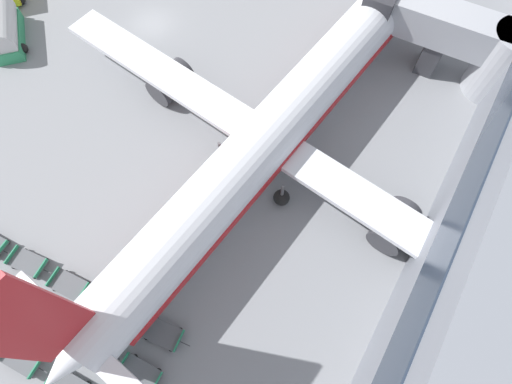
% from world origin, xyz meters
% --- Properties ---
extents(ground_plane, '(500.00, 500.00, 0.00)m').
position_xyz_m(ground_plane, '(0.00, 0.00, 0.00)').
color(ground_plane, gray).
extents(jet_bridge, '(14.59, 5.25, 6.26)m').
position_xyz_m(jet_bridge, '(26.21, 8.89, 3.69)').
color(jet_bridge, '#A8AAB2').
rests_on(jet_bridge, ground_plane).
extents(airplane, '(41.43, 44.37, 14.21)m').
position_xyz_m(airplane, '(17.43, -6.13, 3.40)').
color(airplane, silver).
rests_on(airplane, ground_plane).
extents(fuel_tanker_primary, '(8.59, 8.17, 3.22)m').
position_xyz_m(fuel_tanker_primary, '(-10.76, -7.88, 1.38)').
color(fuel_tanker_primary, yellow).
rests_on(fuel_tanker_primary, ground_plane).
extents(baggage_dolly_row_near_col_c, '(3.35, 1.78, 0.92)m').
position_xyz_m(baggage_dolly_row_near_col_c, '(11.48, -28.06, 0.47)').
color(baggage_dolly_row_near_col_c, '#515459').
rests_on(baggage_dolly_row_near_col_c, ground_plane).
extents(baggage_dolly_row_mid_a_col_b, '(3.33, 1.74, 0.92)m').
position_xyz_m(baggage_dolly_row_mid_a_col_b, '(7.79, -25.90, 0.47)').
color(baggage_dolly_row_mid_a_col_b, '#515459').
rests_on(baggage_dolly_row_mid_a_col_b, ground_plane).
extents(baggage_dolly_row_mid_a_col_c, '(3.36, 1.84, 0.92)m').
position_xyz_m(baggage_dolly_row_mid_a_col_c, '(11.12, -25.50, 0.47)').
color(baggage_dolly_row_mid_a_col_c, '#515459').
rests_on(baggage_dolly_row_mid_a_col_c, ground_plane).
extents(baggage_dolly_row_mid_a_col_d, '(3.35, 1.81, 0.92)m').
position_xyz_m(baggage_dolly_row_mid_a_col_d, '(14.82, -25.14, 0.47)').
color(baggage_dolly_row_mid_a_col_d, '#515459').
rests_on(baggage_dolly_row_mid_a_col_d, ground_plane).
extents(baggage_dolly_row_mid_a_col_e, '(3.33, 1.72, 0.92)m').
position_xyz_m(baggage_dolly_row_mid_a_col_e, '(18.42, -24.86, 0.47)').
color(baggage_dolly_row_mid_a_col_e, '#515459').
rests_on(baggage_dolly_row_mid_a_col_e, ground_plane).
extents(baggage_dolly_row_mid_b_col_b, '(3.36, 1.84, 0.92)m').
position_xyz_m(baggage_dolly_row_mid_b_col_b, '(7.27, -23.34, 0.47)').
color(baggage_dolly_row_mid_b_col_b, '#515459').
rests_on(baggage_dolly_row_mid_b_col_b, ground_plane).
extents(baggage_dolly_row_mid_b_col_c, '(3.35, 1.78, 0.92)m').
position_xyz_m(baggage_dolly_row_mid_b_col_c, '(10.85, -23.03, 0.47)').
color(baggage_dolly_row_mid_b_col_c, '#515459').
rests_on(baggage_dolly_row_mid_b_col_c, ground_plane).
extents(baggage_dolly_row_mid_b_col_d, '(3.34, 1.75, 0.92)m').
position_xyz_m(baggage_dolly_row_mid_b_col_d, '(14.63, -22.71, 0.47)').
color(baggage_dolly_row_mid_b_col_d, '#515459').
rests_on(baggage_dolly_row_mid_b_col_d, ground_plane).
extents(baggage_dolly_row_mid_b_col_e, '(3.36, 1.84, 0.92)m').
position_xyz_m(baggage_dolly_row_mid_b_col_e, '(18.19, -22.21, 0.47)').
color(baggage_dolly_row_mid_b_col_e, '#515459').
rests_on(baggage_dolly_row_mid_b_col_e, ground_plane).
extents(stand_guidance_stripe, '(2.78, 23.28, 0.01)m').
position_xyz_m(stand_guidance_stripe, '(14.71, -15.52, 0.00)').
color(stand_guidance_stripe, yellow).
rests_on(stand_guidance_stripe, ground_plane).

